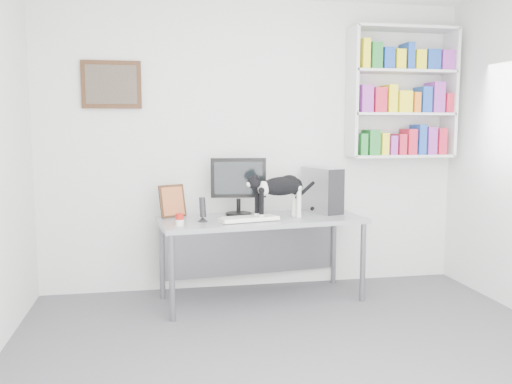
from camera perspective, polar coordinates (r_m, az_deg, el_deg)
room at (r=3.20m, az=6.39°, el=3.62°), size 4.01×4.01×2.70m
bookshelf at (r=5.44m, az=15.11°, el=10.04°), size 1.03×0.28×1.24m
wall_art at (r=5.05m, az=-14.97°, el=10.87°), size 0.52×0.04×0.42m
desk at (r=4.81m, az=0.61°, el=-7.08°), size 1.84×0.89×0.74m
monitor at (r=4.85m, az=-1.86°, el=0.62°), size 0.52×0.30×0.53m
keyboard at (r=4.58m, az=-0.78°, el=-2.84°), size 0.52×0.29×0.04m
pc_tower at (r=5.03m, az=6.98°, el=0.19°), size 0.31×0.46×0.42m
speaker at (r=4.56m, az=-5.64°, el=-1.78°), size 0.12×0.12×0.22m
leaning_print at (r=4.81m, az=-8.80°, el=-0.88°), size 0.26×0.19×0.30m
soup_can at (r=4.39m, az=-8.05°, el=-2.91°), size 0.07×0.07×0.10m
cat at (r=4.66m, az=2.51°, el=-0.52°), size 0.64×0.37×0.38m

